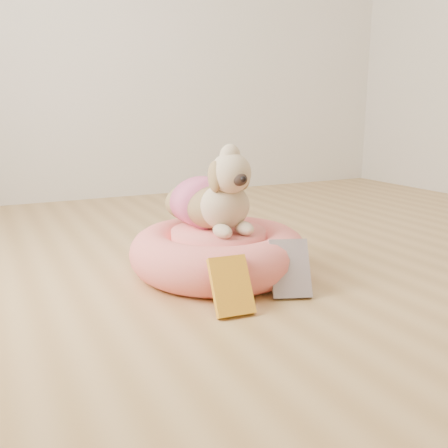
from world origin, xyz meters
name	(u,v)px	position (x,y,z in m)	size (l,w,h in m)	color
floor	(356,282)	(0.00, 0.00, 0.00)	(4.50, 4.50, 0.00)	#B08449
wall_back	(155,7)	(0.00, 2.25, 1.35)	(4.50, 4.50, 0.00)	beige
pet_bed	(218,252)	(-0.43, 0.33, 0.09)	(0.70, 0.70, 0.18)	#F4635F
dog	(213,185)	(-0.43, 0.36, 0.35)	(0.32, 0.47, 0.34)	brown
book_yellow	(231,286)	(-0.56, -0.05, 0.09)	(0.13, 0.02, 0.19)	yellow
book_white	(290,269)	(-0.30, 0.00, 0.10)	(0.14, 0.02, 0.21)	white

